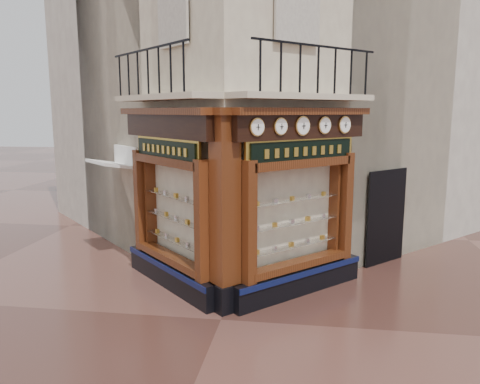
% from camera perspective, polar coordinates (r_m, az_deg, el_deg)
% --- Properties ---
extents(ground, '(80.00, 80.00, 0.00)m').
position_cam_1_polar(ground, '(9.22, -2.33, -15.29)').
color(ground, '#482821').
rests_on(ground, ground).
extents(main_building, '(11.31, 11.31, 12.00)m').
position_cam_1_polar(main_building, '(14.59, 2.13, 18.05)').
color(main_building, beige).
rests_on(main_building, ground).
extents(neighbour_left, '(11.31, 11.31, 11.00)m').
position_cam_1_polar(neighbour_left, '(17.38, -5.41, 15.03)').
color(neighbour_left, beige).
rests_on(neighbour_left, ground).
extents(neighbour_right, '(11.31, 11.31, 11.00)m').
position_cam_1_polar(neighbour_right, '(16.93, 11.70, 15.02)').
color(neighbour_right, beige).
rests_on(neighbour_right, ground).
extents(shopfront_left, '(2.86, 2.86, 3.98)m').
position_cam_1_polar(shopfront_left, '(10.39, -8.47, -1.01)').
color(shopfront_left, black).
rests_on(shopfront_left, ground).
extents(shopfront_right, '(2.86, 2.86, 3.98)m').
position_cam_1_polar(shopfront_right, '(9.96, 7.23, -1.45)').
color(shopfront_right, black).
rests_on(shopfront_right, ground).
extents(corner_pilaster, '(0.85, 0.85, 3.98)m').
position_cam_1_polar(corner_pilaster, '(9.05, -1.84, -2.71)').
color(corner_pilaster, black).
rests_on(corner_pilaster, ground).
extents(balcony, '(5.94, 2.97, 1.03)m').
position_cam_1_polar(balcony, '(9.82, -0.89, 11.61)').
color(balcony, beige).
rests_on(balcony, ground).
extents(clock_a, '(0.28, 0.28, 0.34)m').
position_cam_1_polar(clock_a, '(8.77, 2.09, 7.91)').
color(clock_a, gold).
rests_on(clock_a, ground).
extents(clock_b, '(0.28, 0.28, 0.34)m').
position_cam_1_polar(clock_b, '(9.14, 4.97, 7.96)').
color(clock_b, gold).
rests_on(clock_b, ground).
extents(clock_c, '(0.31, 0.31, 0.39)m').
position_cam_1_polar(clock_c, '(9.55, 7.64, 7.99)').
color(clock_c, gold).
rests_on(clock_c, ground).
extents(clock_d, '(0.29, 0.29, 0.37)m').
position_cam_1_polar(clock_d, '(10.00, 10.27, 8.00)').
color(clock_d, gold).
rests_on(clock_d, ground).
extents(clock_e, '(0.30, 0.30, 0.38)m').
position_cam_1_polar(clock_e, '(10.47, 12.63, 8.00)').
color(clock_e, gold).
rests_on(clock_e, ground).
extents(awning, '(1.57, 1.57, 0.23)m').
position_cam_1_polar(awning, '(13.23, -15.07, -7.72)').
color(awning, white).
rests_on(awning, ground).
extents(signboard_left, '(1.96, 1.96, 0.52)m').
position_cam_1_polar(signboard_left, '(10.20, -9.02, 5.15)').
color(signboard_left, gold).
rests_on(signboard_left, ground).
extents(signboard_right, '(2.16, 2.16, 0.58)m').
position_cam_1_polar(signboard_right, '(9.75, 7.69, 4.97)').
color(signboard_right, gold).
rests_on(signboard_right, ground).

